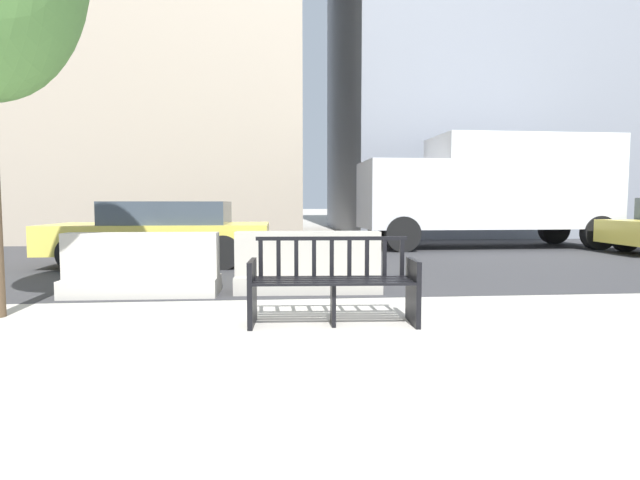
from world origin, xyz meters
TOP-DOWN VIEW (x-y plane):
  - ground_plane at (0.00, 0.00)m, footprint 200.00×200.00m
  - street_asphalt at (0.00, 8.70)m, footprint 120.00×12.00m
  - street_bench at (-0.07, 1.38)m, footprint 1.71×0.61m
  - jersey_barrier_centre at (-0.20, 3.25)m, footprint 2.03×0.77m
  - jersey_barrier_left at (-2.42, 3.17)m, footprint 2.01×0.72m
  - car_sedan_mid at (-2.89, 6.57)m, footprint 4.28×1.99m
  - delivery_truck at (5.33, 9.73)m, footprint 6.84×2.43m

SIDE VIEW (x-z plane):
  - ground_plane at x=0.00m, z-range 0.00..0.00m
  - street_asphalt at x=0.00m, z-range 0.00..0.01m
  - jersey_barrier_centre at x=-0.20m, z-range -0.08..0.76m
  - jersey_barrier_left at x=-2.42m, z-range -0.08..0.76m
  - street_bench at x=-0.07m, z-range -0.04..0.84m
  - car_sedan_mid at x=-2.89m, z-range 0.03..1.29m
  - delivery_truck at x=5.33m, z-range 0.16..3.21m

